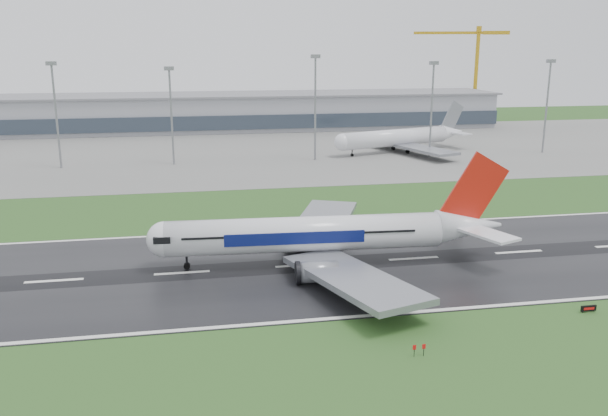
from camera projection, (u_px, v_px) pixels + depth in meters
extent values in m
plane|color=#234A1B|center=(302.00, 266.00, 106.09)|extent=(520.00, 520.00, 0.00)
cube|color=black|center=(302.00, 266.00, 106.08)|extent=(400.00, 45.00, 0.10)
cube|color=slate|center=(241.00, 150.00, 225.11)|extent=(400.00, 130.00, 0.08)
cube|color=gray|center=(229.00, 112.00, 280.38)|extent=(240.00, 36.00, 15.00)
cylinder|color=gray|center=(57.00, 118.00, 187.54)|extent=(0.64, 0.64, 30.76)
cylinder|color=gray|center=(172.00, 118.00, 193.64)|extent=(0.64, 0.64, 29.11)
cylinder|color=gray|center=(315.00, 110.00, 201.13)|extent=(0.64, 0.64, 32.57)
cylinder|color=gray|center=(431.00, 111.00, 208.30)|extent=(0.64, 0.64, 30.36)
cylinder|color=gray|center=(546.00, 109.00, 215.54)|extent=(0.64, 0.64, 30.81)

